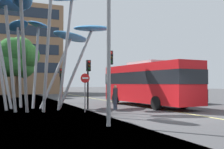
% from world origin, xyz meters
% --- Properties ---
extents(ground, '(120.00, 240.00, 0.10)m').
position_xyz_m(ground, '(-0.73, 0.00, -0.05)').
color(ground, '#424244').
extents(red_bus, '(3.40, 10.49, 3.60)m').
position_xyz_m(red_bus, '(1.69, 6.77, 1.97)').
color(red_bus, red).
rests_on(red_bus, ground).
extents(leaf_sculpture, '(10.79, 10.89, 8.59)m').
position_xyz_m(leaf_sculpture, '(-6.90, 7.39, 6.42)').
color(leaf_sculpture, '#9EA0A5').
rests_on(leaf_sculpture, ground).
extents(traffic_light_kerb_near, '(0.28, 0.42, 3.75)m').
position_xyz_m(traffic_light_kerb_near, '(-3.36, 2.34, 2.72)').
color(traffic_light_kerb_near, black).
rests_on(traffic_light_kerb_near, ground).
extents(traffic_light_kerb_far, '(0.28, 0.42, 3.51)m').
position_xyz_m(traffic_light_kerb_far, '(-3.48, 6.20, 2.55)').
color(traffic_light_kerb_far, black).
rests_on(traffic_light_kerb_far, ground).
extents(traffic_light_island_mid, '(0.28, 0.42, 3.27)m').
position_xyz_m(traffic_light_island_mid, '(-3.98, 13.38, 2.38)').
color(traffic_light_island_mid, black).
rests_on(traffic_light_island_mid, ground).
extents(car_parked_mid, '(1.97, 4.10, 2.17)m').
position_xyz_m(car_parked_mid, '(6.71, 8.47, 1.01)').
color(car_parked_mid, black).
rests_on(car_parked_mid, ground).
extents(car_parked_far, '(1.98, 4.54, 2.20)m').
position_xyz_m(car_parked_far, '(7.22, 15.58, 1.04)').
color(car_parked_far, '#2D5138').
rests_on(car_parked_far, ground).
extents(street_lamp, '(1.53, 0.44, 8.43)m').
position_xyz_m(street_lamp, '(-4.63, -1.41, 5.29)').
color(street_lamp, gray).
rests_on(street_lamp, ground).
extents(tree_pavement_near, '(3.67, 3.64, 7.57)m').
position_xyz_m(tree_pavement_near, '(-8.06, 23.44, 5.28)').
color(tree_pavement_near, brown).
rests_on(tree_pavement_near, ground).
extents(tree_pavement_far, '(4.41, 3.95, 8.08)m').
position_xyz_m(tree_pavement_far, '(-6.72, 25.37, 5.40)').
color(tree_pavement_far, brown).
rests_on(tree_pavement_far, ground).
extents(pedestrian, '(0.34, 0.34, 1.73)m').
position_xyz_m(pedestrian, '(-1.77, 5.28, 0.87)').
color(pedestrian, '#2D3342').
rests_on(pedestrian, ground).
extents(no_entry_sign, '(0.60, 0.12, 2.48)m').
position_xyz_m(no_entry_sign, '(-4.24, 4.43, 1.66)').
color(no_entry_sign, gray).
rests_on(no_entry_sign, ground).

